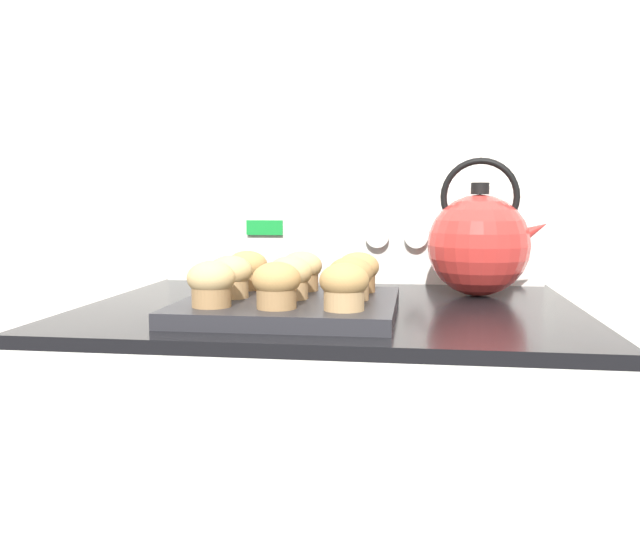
{
  "coord_description": "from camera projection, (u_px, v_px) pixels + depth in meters",
  "views": [
    {
      "loc": [
        0.13,
        -0.73,
        1.07
      ],
      "look_at": [
        -0.0,
        0.21,
        0.96
      ],
      "focal_mm": 38.0,
      "sensor_mm": 36.0,
      "label": 1
    }
  ],
  "objects": [
    {
      "name": "muffin_r2_c1",
      "position": [
        302.0,
        270.0,
        1.07
      ],
      "size": [
        0.06,
        0.06,
        0.06
      ],
      "color": "#A37A4C",
      "rests_on": "muffin_pan"
    },
    {
      "name": "muffin_r1_c1",
      "position": [
        290.0,
        277.0,
        0.98
      ],
      "size": [
        0.06,
        0.06,
        0.06
      ],
      "color": "tan",
      "rests_on": "muffin_pan"
    },
    {
      "name": "wall_back",
      "position": [
        353.0,
        135.0,
        1.38
      ],
      "size": [
        8.0,
        0.05,
        2.4
      ],
      "color": "white",
      "rests_on": "ground_plane"
    },
    {
      "name": "tea_kettle",
      "position": [
        480.0,
        243.0,
        1.16
      ],
      "size": [
        0.21,
        0.17,
        0.24
      ],
      "color": "red",
      "rests_on": "stove_range"
    },
    {
      "name": "control_panel",
      "position": [
        352.0,
        235.0,
        1.35
      ],
      "size": [
        0.75,
        0.07,
        0.19
      ],
      "color": "white",
      "rests_on": "stove_range"
    },
    {
      "name": "muffin_r1_c2",
      "position": [
        350.0,
        278.0,
        0.97
      ],
      "size": [
        0.06,
        0.06,
        0.06
      ],
      "color": "#A37A4C",
      "rests_on": "muffin_pan"
    },
    {
      "name": "muffin_r0_c2",
      "position": [
        344.0,
        286.0,
        0.88
      ],
      "size": [
        0.06,
        0.06,
        0.06
      ],
      "color": "tan",
      "rests_on": "muffin_pan"
    },
    {
      "name": "muffin_r0_c0",
      "position": [
        211.0,
        283.0,
        0.9
      ],
      "size": [
        0.06,
        0.06,
        0.06
      ],
      "color": "#A37A4C",
      "rests_on": "muffin_pan"
    },
    {
      "name": "muffin_pan",
      "position": [
        290.0,
        306.0,
        0.98
      ],
      "size": [
        0.31,
        0.31,
        0.02
      ],
      "color": "#28282D",
      "rests_on": "stove_range"
    },
    {
      "name": "muffin_r1_c0",
      "position": [
        230.0,
        276.0,
        0.99
      ],
      "size": [
        0.06,
        0.06,
        0.06
      ],
      "color": "tan",
      "rests_on": "muffin_pan"
    },
    {
      "name": "muffin_r0_c1",
      "position": [
        276.0,
        285.0,
        0.89
      ],
      "size": [
        0.06,
        0.06,
        0.06
      ],
      "color": "#A37A4C",
      "rests_on": "muffin_pan"
    },
    {
      "name": "muffin_r2_c2",
      "position": [
        358.0,
        272.0,
        1.05
      ],
      "size": [
        0.06,
        0.06,
        0.06
      ],
      "color": "olive",
      "rests_on": "muffin_pan"
    },
    {
      "name": "muffin_r2_c0",
      "position": [
        247.0,
        270.0,
        1.08
      ],
      "size": [
        0.06,
        0.06,
        0.06
      ],
      "color": "olive",
      "rests_on": "muffin_pan"
    }
  ]
}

